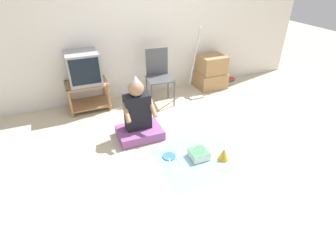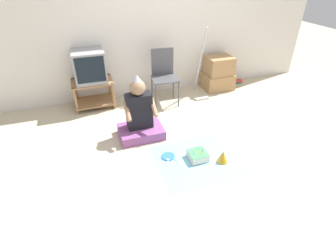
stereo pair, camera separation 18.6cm
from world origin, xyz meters
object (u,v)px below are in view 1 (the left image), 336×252
(cardboard_box_stack, at_px, (211,73))
(party_hat_blue, at_px, (224,154))
(dust_mop, at_px, (195,77))
(person_seated, at_px, (138,118))
(paper_plate, at_px, (169,156))
(folding_chair, at_px, (159,73))
(tv, at_px, (83,68))
(birthday_cake, at_px, (199,154))
(book_pile, at_px, (229,81))

(cardboard_box_stack, relative_size, party_hat_blue, 3.96)
(dust_mop, xyz_separation_m, person_seated, (-1.37, -0.89, -0.09))
(party_hat_blue, height_order, paper_plate, party_hat_blue)
(folding_chair, xyz_separation_m, cardboard_box_stack, (1.20, 0.20, -0.24))
(folding_chair, bearing_deg, party_hat_blue, -84.75)
(folding_chair, relative_size, paper_plate, 5.24)
(person_seated, distance_m, paper_plate, 0.73)
(folding_chair, height_order, cardboard_box_stack, folding_chair)
(person_seated, bearing_deg, paper_plate, -71.03)
(folding_chair, distance_m, dust_mop, 0.71)
(folding_chair, bearing_deg, dust_mop, -5.53)
(party_hat_blue, bearing_deg, tv, 123.44)
(tv, bearing_deg, folding_chair, -9.81)
(tv, distance_m, birthday_cake, 2.36)
(dust_mop, height_order, book_pile, dust_mop)
(folding_chair, xyz_separation_m, dust_mop, (0.69, -0.07, -0.16))
(folding_chair, height_order, birthday_cake, folding_chair)
(paper_plate, bearing_deg, folding_chair, 73.86)
(birthday_cake, xyz_separation_m, paper_plate, (-0.35, 0.16, -0.05))
(paper_plate, bearing_deg, book_pile, 40.04)
(book_pile, bearing_deg, birthday_cake, -132.27)
(folding_chair, relative_size, birthday_cake, 4.08)
(paper_plate, bearing_deg, tv, 112.95)
(tv, height_order, party_hat_blue, tv)
(folding_chair, height_order, person_seated, folding_chair)
(cardboard_box_stack, xyz_separation_m, person_seated, (-1.88, -1.16, -0.01))
(book_pile, bearing_deg, tv, 179.62)
(person_seated, relative_size, paper_plate, 5.19)
(tv, xyz_separation_m, person_seated, (0.55, -1.17, -0.43))
(book_pile, xyz_separation_m, party_hat_blue, (-1.49, -2.10, 0.03))
(book_pile, relative_size, person_seated, 0.21)
(birthday_cake, distance_m, paper_plate, 0.39)
(folding_chair, bearing_deg, paper_plate, -106.14)
(dust_mop, bearing_deg, birthday_cake, -115.33)
(folding_chair, relative_size, person_seated, 1.01)
(party_hat_blue, bearing_deg, dust_mop, 74.30)
(tv, relative_size, paper_plate, 2.84)
(tv, distance_m, person_seated, 1.37)
(folding_chair, relative_size, book_pile, 4.76)
(dust_mop, xyz_separation_m, book_pile, (0.97, 0.26, -0.33))
(cardboard_box_stack, distance_m, party_hat_blue, 2.35)
(tv, bearing_deg, birthday_cake, -60.35)
(dust_mop, xyz_separation_m, paper_plate, (-1.15, -1.52, -0.38))
(dust_mop, bearing_deg, paper_plate, -127.10)
(cardboard_box_stack, xyz_separation_m, birthday_cake, (-1.30, -1.95, -0.25))
(cardboard_box_stack, xyz_separation_m, paper_plate, (-1.66, -1.79, -0.30))
(tv, bearing_deg, paper_plate, -67.05)
(dust_mop, distance_m, party_hat_blue, 1.93)
(tv, xyz_separation_m, folding_chair, (1.22, -0.21, -0.18))
(tv, relative_size, book_pile, 2.58)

